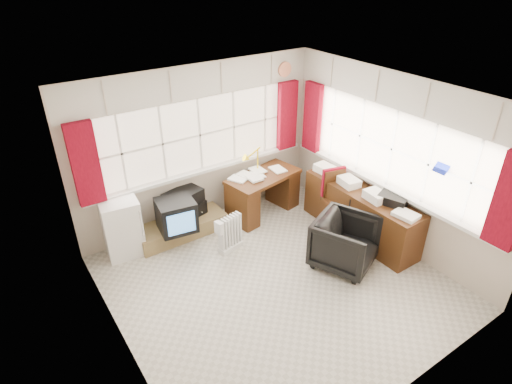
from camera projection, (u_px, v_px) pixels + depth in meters
ground at (276, 283)px, 5.71m from camera, size 4.00×4.00×0.00m
room_walls at (279, 184)px, 4.96m from camera, size 4.00×4.00×4.00m
window_back at (203, 166)px, 6.63m from camera, size 3.70×0.12×3.60m
window_right at (385, 182)px, 6.19m from camera, size 0.12×3.70×3.60m
curtains at (292, 144)px, 6.10m from camera, size 3.83×3.83×1.15m
overhead_cabinets at (295, 87)px, 5.78m from camera, size 3.98×3.98×0.48m
desk at (263, 192)px, 7.04m from camera, size 1.31×0.81×0.74m
desk_lamp at (258, 154)px, 6.89m from camera, size 0.17×0.16×0.43m
task_chair at (335, 196)px, 6.70m from camera, size 0.48×0.50×0.95m
office_chair at (345, 243)px, 5.87m from camera, size 1.04×1.06×0.73m
radiator at (230, 236)px, 6.24m from camera, size 0.40×0.22×0.56m
credenza at (360, 212)px, 6.50m from camera, size 0.50×2.00×0.85m
file_tray at (394, 199)px, 6.01m from camera, size 0.42×0.47×0.13m
tv_bench at (181, 228)px, 6.61m from camera, size 1.40×0.50×0.25m
crt_tv at (176, 215)px, 6.25m from camera, size 0.59×0.56×0.48m
hifi_stack at (184, 204)px, 6.57m from camera, size 0.69×0.53×0.44m
mini_fridge at (122, 226)px, 6.09m from camera, size 0.57×0.58×0.87m
spray_bottle_a at (200, 219)px, 6.75m from camera, size 0.15×0.15×0.32m
spray_bottle_b at (224, 220)px, 6.87m from camera, size 0.11×0.11×0.17m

